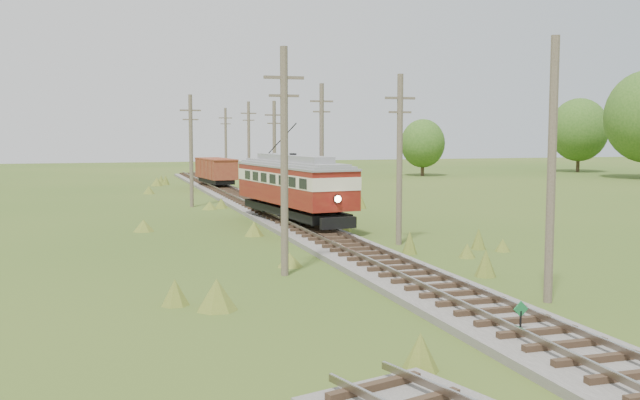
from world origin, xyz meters
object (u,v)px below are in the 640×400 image
object	(u,v)px
switch_marker	(521,317)
gondola	(216,170)
gravel_pile	(258,188)
streetcar	(293,183)

from	to	relation	value
switch_marker	gondola	size ratio (longest dim) A/B	0.14
switch_marker	gravel_pile	bearing A→B (deg)	86.40
streetcar	gravel_pile	size ratio (longest dim) A/B	3.48
switch_marker	gondola	distance (m)	55.59
switch_marker	gondola	xyz separation A→B (m)	(0.20, 55.57, 1.32)
gondola	gravel_pile	size ratio (longest dim) A/B	2.19
switch_marker	gravel_pile	xyz separation A→B (m)	(3.05, 48.41, -0.05)
gravel_pile	switch_marker	bearing A→B (deg)	-93.60
gravel_pile	gondola	bearing A→B (deg)	111.69
gondola	gravel_pile	world-z (taller)	gondola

